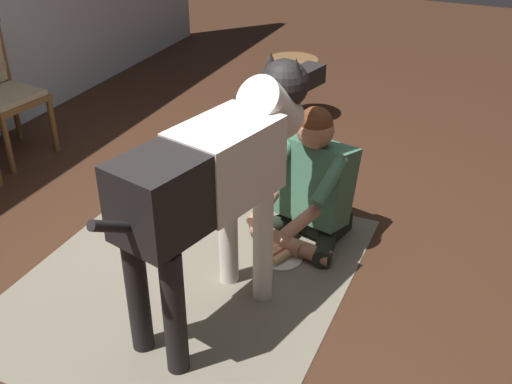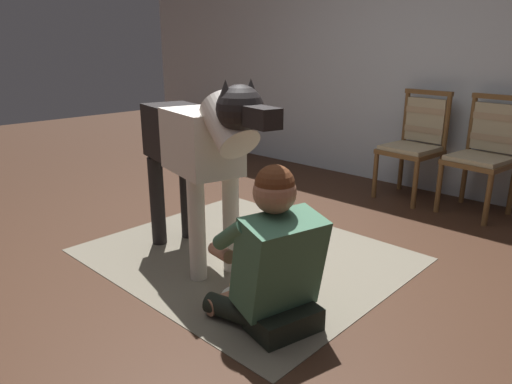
# 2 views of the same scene
# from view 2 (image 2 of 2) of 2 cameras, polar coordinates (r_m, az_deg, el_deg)

# --- Properties ---
(ground_plane) EXTENTS (14.21, 14.21, 0.00)m
(ground_plane) POSITION_cam_2_polar(r_m,az_deg,el_deg) (3.04, -2.45, -9.17)
(ground_plane) COLOR #382115
(back_wall) EXTENTS (8.21, 0.10, 2.60)m
(back_wall) POSITION_cam_2_polar(r_m,az_deg,el_deg) (4.82, 20.18, 15.68)
(back_wall) COLOR #B0B7BF
(back_wall) RESTS_ON ground
(area_rug) EXTENTS (1.96, 1.66, 0.01)m
(area_rug) POSITION_cam_2_polar(r_m,az_deg,el_deg) (3.21, -1.25, -7.61)
(area_rug) COLOR #6A6353
(area_rug) RESTS_ON ground
(dining_chair_left_of_pair) EXTENTS (0.51, 0.51, 0.98)m
(dining_chair_left_of_pair) POSITION_cam_2_polar(r_m,az_deg,el_deg) (4.54, 19.00, 6.07)
(dining_chair_left_of_pair) COLOR brown
(dining_chair_left_of_pair) RESTS_ON ground
(dining_chair_right_of_pair) EXTENTS (0.52, 0.52, 0.98)m
(dining_chair_right_of_pair) POSITION_cam_2_polar(r_m,az_deg,el_deg) (4.33, 26.26, 4.71)
(dining_chair_right_of_pair) COLOR brown
(dining_chair_right_of_pair) RESTS_ON ground
(person_sitting_on_floor) EXTENTS (0.71, 0.58, 0.83)m
(person_sitting_on_floor) POSITION_cam_2_polar(r_m,az_deg,el_deg) (2.34, 2.09, -8.41)
(person_sitting_on_floor) COLOR black
(person_sitting_on_floor) RESTS_ON ground
(large_dog) EXTENTS (1.51, 0.53, 1.20)m
(large_dog) POSITION_cam_2_polar(r_m,az_deg,el_deg) (2.87, -7.18, 5.60)
(large_dog) COLOR silver
(large_dog) RESTS_ON ground
(hot_dog_on_plate) EXTENTS (0.25, 0.25, 0.06)m
(hot_dog_on_plate) POSITION_cam_2_polar(r_m,az_deg,el_deg) (2.70, -1.62, -12.16)
(hot_dog_on_plate) COLOR white
(hot_dog_on_plate) RESTS_ON ground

